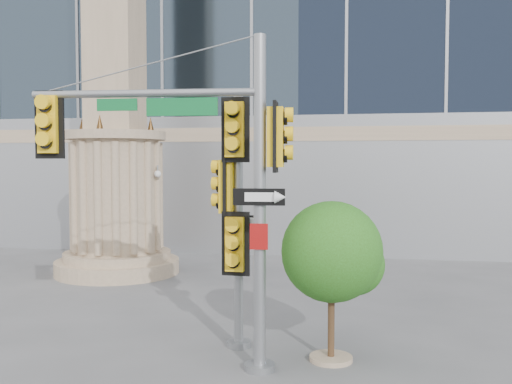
# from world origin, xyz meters

# --- Properties ---
(ground) EXTENTS (120.00, 120.00, 0.00)m
(ground) POSITION_xyz_m (0.00, 0.00, 0.00)
(ground) COLOR #545456
(ground) RESTS_ON ground
(monument) EXTENTS (4.40, 4.40, 16.60)m
(monument) POSITION_xyz_m (-6.00, 9.00, 5.52)
(monument) COLOR #9E876B
(monument) RESTS_ON ground
(main_signal_pole) EXTENTS (4.97, 0.75, 6.40)m
(main_signal_pole) POSITION_xyz_m (-0.48, 0.35, 3.96)
(main_signal_pole) COLOR slate
(main_signal_pole) RESTS_ON ground
(secondary_signal_pole) EXTENTS (0.93, 0.72, 5.45)m
(secondary_signal_pole) POSITION_xyz_m (-0.08, 1.62, 3.20)
(secondary_signal_pole) COLOR slate
(secondary_signal_pole) RESTS_ON ground
(street_tree) EXTENTS (2.08, 2.03, 3.24)m
(street_tree) POSITION_xyz_m (2.04, 1.22, 2.13)
(street_tree) COLOR #9E876B
(street_tree) RESTS_ON ground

